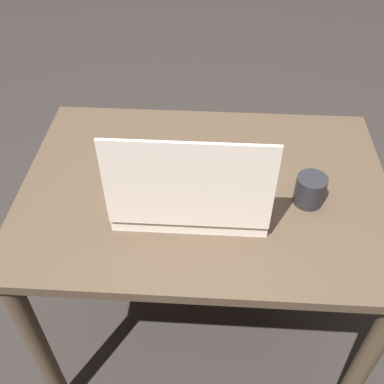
% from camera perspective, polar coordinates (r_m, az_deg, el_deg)
% --- Properties ---
extents(ground_plane, '(8.00, 8.00, 0.00)m').
position_cam_1_polar(ground_plane, '(1.89, 1.17, -16.54)').
color(ground_plane, '#2D2826').
extents(dining_table, '(1.04, 0.74, 0.78)m').
position_cam_1_polar(dining_table, '(1.36, 1.56, -3.03)').
color(dining_table, '#4C3D2D').
rests_on(dining_table, ground_plane).
extents(donut_box, '(0.39, 0.28, 0.30)m').
position_cam_1_polar(donut_box, '(1.18, -0.14, 0.12)').
color(donut_box, white).
rests_on(donut_box, dining_table).
extents(coffee_mug, '(0.08, 0.08, 0.08)m').
position_cam_1_polar(coffee_mug, '(1.24, 14.77, 0.30)').
color(coffee_mug, '#232328').
rests_on(coffee_mug, dining_table).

